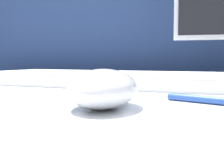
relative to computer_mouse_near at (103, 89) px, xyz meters
The scene contains 3 objects.
partition_panel 0.90m from the computer_mouse_near, 86.75° to the left, with size 5.00×0.03×1.35m.
computer_mouse_near is the anchor object (origin of this frame).
keyboard 0.23m from the computer_mouse_near, 101.11° to the left, with size 0.46×0.19×0.02m.
Camera 1 is at (0.03, -0.43, 0.82)m, focal length 50.00 mm.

